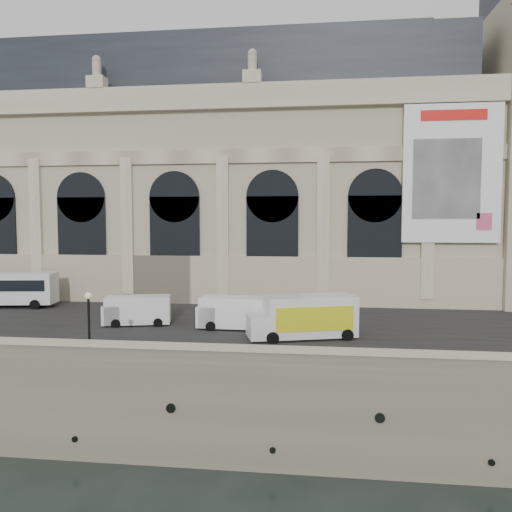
{
  "coord_description": "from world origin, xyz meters",
  "views": [
    {
      "loc": [
        10.42,
        -27.73,
        14.59
      ],
      "look_at": [
        4.34,
        22.0,
        11.02
      ],
      "focal_mm": 35.0,
      "sensor_mm": 36.0,
      "label": 1
    }
  ],
  "objects_px": {
    "van_b": "(231,313)",
    "box_truck": "(304,317)",
    "van_c": "(134,310)",
    "lamp_right": "(89,325)"
  },
  "relations": [
    {
      "from": "van_c",
      "to": "lamp_right",
      "type": "relative_size",
      "value": 1.39
    },
    {
      "from": "van_b",
      "to": "van_c",
      "type": "bearing_deg",
      "value": 176.73
    },
    {
      "from": "van_b",
      "to": "lamp_right",
      "type": "distance_m",
      "value": 11.82
    },
    {
      "from": "van_b",
      "to": "box_truck",
      "type": "distance_m",
      "value": 6.34
    },
    {
      "from": "van_c",
      "to": "lamp_right",
      "type": "xyz_separation_m",
      "value": [
        0.7,
        -9.58,
        0.82
      ]
    },
    {
      "from": "box_truck",
      "to": "lamp_right",
      "type": "xyz_separation_m",
      "value": [
        -13.28,
        -6.55,
        0.46
      ]
    },
    {
      "from": "van_b",
      "to": "van_c",
      "type": "height_order",
      "value": "van_b"
    },
    {
      "from": "van_b",
      "to": "box_truck",
      "type": "bearing_deg",
      "value": -23.79
    },
    {
      "from": "lamp_right",
      "to": "van_c",
      "type": "bearing_deg",
      "value": 94.16
    },
    {
      "from": "van_b",
      "to": "box_truck",
      "type": "height_order",
      "value": "box_truck"
    }
  ]
}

